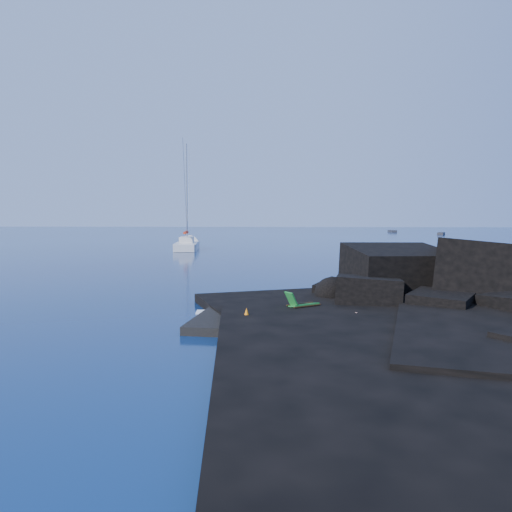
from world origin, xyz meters
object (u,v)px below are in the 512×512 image
Objects in this scene: distant_boat_b at (441,235)px; marker_cone at (247,315)px; sunbather at (345,315)px; distant_boat_a at (392,232)px; sailboat at (187,250)px; deck_chair at (304,300)px.

marker_cone is at bearing -87.61° from distant_boat_b.
sunbather is 131.21m from distant_boat_a.
marker_cone is 0.12× the size of distant_boat_b.
sailboat is at bearing -123.39° from distant_boat_a.
deck_chair is 0.91× the size of sunbather.
sunbather is 4.13m from marker_cone.
marker_cone is at bearing -176.41° from sunbather.
distant_boat_a is 1.03× the size of distant_boat_b.
deck_chair is at bearing -86.86° from distant_boat_b.
distant_boat_a is (30.45, 126.54, -0.89)m from deck_chair.
sailboat is 49.07m from deck_chair.
deck_chair is 0.34× the size of distant_boat_b.
deck_chair is at bearing 41.62° from marker_cone.
marker_cone is 0.12× the size of distant_boat_a.
sunbather is at bearing -106.56° from distant_boat_a.
distant_boat_a reaches higher than distant_boat_b.
sunbather is 0.37× the size of distant_boat_b.
marker_cone is (-2.41, -2.14, -0.26)m from deck_chair.
deck_chair is (14.66, -46.82, 0.89)m from sailboat.
deck_chair is 113.98m from distant_boat_b.
sailboat is 50.98m from sunbather.
sailboat is 26.50× the size of marker_cone.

